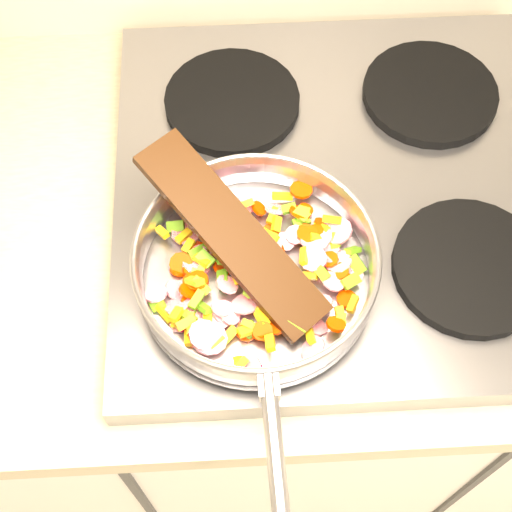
{
  "coord_description": "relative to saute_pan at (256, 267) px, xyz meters",
  "views": [
    {
      "loc": [
        -0.84,
        1.12,
        1.71
      ],
      "look_at": [
        -0.82,
        1.52,
        1.01
      ],
      "focal_mm": 50.0,
      "sensor_mm": 36.0,
      "label": 1
    }
  ],
  "objects": [
    {
      "name": "saute_pan",
      "position": [
        0.0,
        0.0,
        0.0
      ],
      "size": [
        0.33,
        0.49,
        0.06
      ],
      "rotation": [
        0.0,
        0.0,
        0.03
      ],
      "color": "#9E9EA5",
      "rests_on": "grate_fl"
    },
    {
      "name": "grate_fr",
      "position": [
        0.26,
        0.01,
        -0.04
      ],
      "size": [
        0.19,
        0.19,
        0.02
      ],
      "primitive_type": "cylinder",
      "color": "black",
      "rests_on": "cooktop"
    },
    {
      "name": "grate_bl",
      "position": [
        -0.02,
        0.29,
        -0.04
      ],
      "size": [
        0.19,
        0.19,
        0.02
      ],
      "primitive_type": "cylinder",
      "color": "black",
      "rests_on": "cooktop"
    },
    {
      "name": "vegetable_heap",
      "position": [
        0.0,
        0.0,
        -0.01
      ],
      "size": [
        0.27,
        0.26,
        0.05
      ],
      "color": "red",
      "rests_on": "saute_pan"
    },
    {
      "name": "cooktop",
      "position": [
        0.12,
        0.15,
        -0.07
      ],
      "size": [
        0.6,
        0.6,
        0.04
      ],
      "primitive_type": "cube",
      "color": "#939399",
      "rests_on": "counter_top"
    },
    {
      "name": "grate_fl",
      "position": [
        -0.02,
        0.01,
        -0.04
      ],
      "size": [
        0.19,
        0.19,
        0.02
      ],
      "primitive_type": "cylinder",
      "color": "black",
      "rests_on": "cooktop"
    },
    {
      "name": "grate_br",
      "position": [
        0.26,
        0.29,
        -0.04
      ],
      "size": [
        0.19,
        0.19,
        0.02
      ],
      "primitive_type": "cylinder",
      "color": "black",
      "rests_on": "cooktop"
    },
    {
      "name": "wooden_spatula",
      "position": [
        -0.03,
        0.03,
        0.03
      ],
      "size": [
        0.22,
        0.25,
        0.09
      ],
      "primitive_type": "cube",
      "rotation": [
        0.0,
        -0.28,
        2.27
      ],
      "color": "black",
      "rests_on": "saute_pan"
    }
  ]
}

